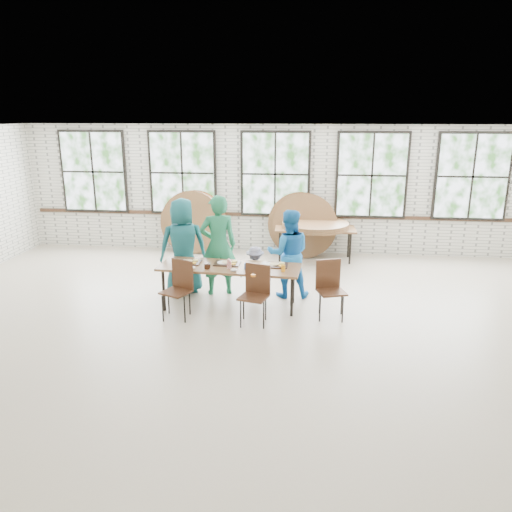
{
  "coord_description": "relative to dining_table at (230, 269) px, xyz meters",
  "views": [
    {
      "loc": [
        0.85,
        -7.18,
        3.25
      ],
      "look_at": [
        0.0,
        0.4,
        1.05
      ],
      "focal_mm": 35.0,
      "sensor_mm": 36.0,
      "label": 1
    }
  ],
  "objects": [
    {
      "name": "room",
      "position": [
        0.5,
        3.62,
        1.14
      ],
      "size": [
        12.0,
        12.0,
        12.0
      ],
      "color": "#B8A692",
      "rests_on": "ground"
    },
    {
      "name": "dining_table",
      "position": [
        0.0,
        0.0,
        0.0
      ],
      "size": [
        2.45,
        0.96,
        0.74
      ],
      "rotation": [
        0.0,
        0.0,
        -0.07
      ],
      "color": "brown",
      "rests_on": "ground"
    },
    {
      "name": "chair_near_left",
      "position": [
        -0.75,
        -0.5,
        -0.13
      ],
      "size": [
        0.55,
        0.54,
        0.95
      ],
      "rotation": [
        0.0,
        0.0,
        -0.43
      ],
      "color": "#472917",
      "rests_on": "ground"
    },
    {
      "name": "chair_near_right",
      "position": [
        0.52,
        -0.6,
        -0.13
      ],
      "size": [
        0.51,
        0.5,
        0.95
      ],
      "rotation": [
        0.0,
        0.0,
        -0.27
      ],
      "color": "#472917",
      "rests_on": "ground"
    },
    {
      "name": "chair_spare",
      "position": [
        1.69,
        -0.22,
        -0.13
      ],
      "size": [
        0.53,
        0.52,
        0.95
      ],
      "rotation": [
        0.0,
        0.0,
        0.32
      ],
      "color": "#472917",
      "rests_on": "ground"
    },
    {
      "name": "adult_teal",
      "position": [
        -0.97,
        0.65,
        0.2
      ],
      "size": [
        1.0,
        0.81,
        1.78
      ],
      "primitive_type": "imported",
      "rotation": [
        0.0,
        0.0,
        3.47
      ],
      "color": "#1B6967",
      "rests_on": "ground"
    },
    {
      "name": "adult_green",
      "position": [
        -0.31,
        0.65,
        0.23
      ],
      "size": [
        0.77,
        0.62,
        1.85
      ],
      "primitive_type": "imported",
      "rotation": [
        0.0,
        0.0,
        3.44
      ],
      "color": "#1D6F48",
      "rests_on": "ground"
    },
    {
      "name": "toddler",
      "position": [
        0.37,
        0.65,
        -0.23
      ],
      "size": [
        0.65,
        0.46,
        0.92
      ],
      "primitive_type": "imported",
      "rotation": [
        0.0,
        0.0,
        2.92
      ],
      "color": "#15133C",
      "rests_on": "ground"
    },
    {
      "name": "adult_blue",
      "position": [
        0.97,
        0.65,
        0.12
      ],
      "size": [
        0.84,
        0.68,
        1.61
      ],
      "primitive_type": "imported",
      "rotation": [
        0.0,
        0.0,
        3.24
      ],
      "color": "blue",
      "rests_on": "ground"
    },
    {
      "name": "storage_table",
      "position": [
        1.46,
        3.08,
        -0.0
      ],
      "size": [
        1.83,
        0.81,
        0.74
      ],
      "rotation": [
        0.0,
        0.0,
        0.04
      ],
      "color": "brown",
      "rests_on": "ground"
    },
    {
      "name": "tabletop_clutter",
      "position": [
        0.1,
        -0.03,
        0.08
      ],
      "size": [
        1.95,
        0.62,
        0.11
      ],
      "color": "black",
      "rests_on": "dining_table"
    },
    {
      "name": "round_tops_stacked",
      "position": [
        1.46,
        3.08,
        0.12
      ],
      "size": [
        1.5,
        1.5,
        0.13
      ],
      "color": "brown",
      "rests_on": "storage_table"
    },
    {
      "name": "round_tops_leaning",
      "position": [
        -0.13,
        3.37,
        0.05
      ],
      "size": [
        4.17,
        0.43,
        1.49
      ],
      "color": "brown",
      "rests_on": "ground"
    }
  ]
}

